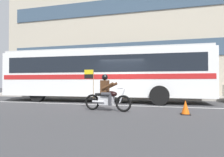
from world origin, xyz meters
TOP-DOWN VIEW (x-y plane):
  - ground_plane at (0.00, 0.00)m, footprint 60.00×60.00m
  - sidewalk_curb at (0.00, 5.10)m, footprint 28.00×3.80m
  - lane_center_stripe at (0.00, -0.60)m, footprint 26.60×0.14m
  - office_building_facade at (0.00, 7.39)m, footprint 28.00×0.89m
  - transit_bus at (-1.45, 1.19)m, footprint 12.82×3.12m
  - motorcycle_with_rider at (-0.02, -2.72)m, footprint 2.18×0.67m
  - traffic_cone at (3.12, -2.87)m, footprint 0.36×0.36m

SIDE VIEW (x-z plane):
  - ground_plane at x=0.00m, z-range 0.00..0.00m
  - lane_center_stripe at x=0.00m, z-range 0.00..0.01m
  - sidewalk_curb at x=0.00m, z-range 0.00..0.15m
  - traffic_cone at x=3.12m, z-range -0.02..0.53m
  - motorcycle_with_rider at x=-0.02m, z-range -0.22..1.55m
  - transit_bus at x=-1.45m, z-range 0.27..3.49m
  - office_building_facade at x=0.00m, z-range 0.01..11.71m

